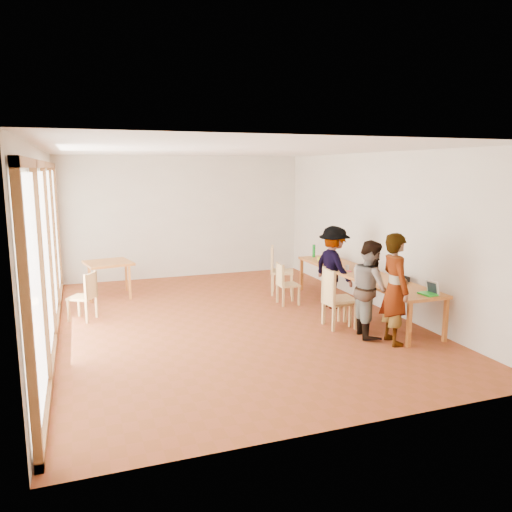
# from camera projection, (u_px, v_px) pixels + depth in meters

# --- Properties ---
(ground) EXTENTS (8.00, 8.00, 0.00)m
(ground) POSITION_uv_depth(u_px,v_px,m) (231.00, 321.00, 8.95)
(ground) COLOR brown
(ground) RESTS_ON ground
(wall_back) EXTENTS (6.00, 0.10, 3.00)m
(wall_back) POSITION_uv_depth(u_px,v_px,m) (184.00, 217.00, 12.39)
(wall_back) COLOR beige
(wall_back) RESTS_ON ground
(wall_front) EXTENTS (6.00, 0.10, 3.00)m
(wall_front) POSITION_uv_depth(u_px,v_px,m) (346.00, 290.00, 4.98)
(wall_front) COLOR beige
(wall_front) RESTS_ON ground
(wall_right) EXTENTS (0.10, 8.00, 3.00)m
(wall_right) POSITION_uv_depth(u_px,v_px,m) (378.00, 231.00, 9.68)
(wall_right) COLOR beige
(wall_right) RESTS_ON ground
(window_wall) EXTENTS (0.10, 8.00, 3.00)m
(window_wall) POSITION_uv_depth(u_px,v_px,m) (47.00, 247.00, 7.70)
(window_wall) COLOR white
(window_wall) RESTS_ON ground
(ceiling) EXTENTS (6.00, 8.00, 0.04)m
(ceiling) POSITION_uv_depth(u_px,v_px,m) (230.00, 149.00, 8.42)
(ceiling) COLOR white
(ceiling) RESTS_ON wall_back
(communal_table) EXTENTS (0.80, 4.00, 0.75)m
(communal_table) POSITION_uv_depth(u_px,v_px,m) (361.00, 275.00, 9.42)
(communal_table) COLOR #C26B2B
(communal_table) RESTS_ON ground
(side_table) EXTENTS (0.90, 0.90, 0.75)m
(side_table) POSITION_uv_depth(u_px,v_px,m) (108.00, 266.00, 10.52)
(side_table) COLOR #C26B2B
(side_table) RESTS_ON ground
(chair_near) EXTENTS (0.51, 0.51, 0.54)m
(chair_near) POSITION_uv_depth(u_px,v_px,m) (334.00, 292.00, 8.47)
(chair_near) COLOR #DDB76E
(chair_near) RESTS_ON ground
(chair_mid) EXTENTS (0.42, 0.42, 0.45)m
(chair_mid) POSITION_uv_depth(u_px,v_px,m) (332.00, 297.00, 8.56)
(chair_mid) COLOR #DDB76E
(chair_mid) RESTS_ON ground
(chair_far) EXTENTS (0.40, 0.40, 0.45)m
(chair_far) POSITION_uv_depth(u_px,v_px,m) (284.00, 279.00, 9.92)
(chair_far) COLOR #DDB76E
(chair_far) RESTS_ON ground
(chair_empty) EXTENTS (0.63, 0.63, 0.55)m
(chair_empty) POSITION_uv_depth(u_px,v_px,m) (277.00, 265.00, 10.76)
(chair_empty) COLOR #DDB76E
(chair_empty) RESTS_ON ground
(chair_spare) EXTENTS (0.56, 0.56, 0.46)m
(chair_spare) POSITION_uv_depth(u_px,v_px,m) (86.00, 291.00, 8.89)
(chair_spare) COLOR #DDB76E
(chair_spare) RESTS_ON ground
(person_near) EXTENTS (0.50, 0.69, 1.74)m
(person_near) POSITION_uv_depth(u_px,v_px,m) (395.00, 289.00, 7.66)
(person_near) COLOR gray
(person_near) RESTS_ON ground
(person_mid) EXTENTS (0.74, 0.87, 1.57)m
(person_mid) POSITION_uv_depth(u_px,v_px,m) (370.00, 288.00, 8.04)
(person_mid) COLOR gray
(person_mid) RESTS_ON ground
(person_far) EXTENTS (0.74, 1.11, 1.60)m
(person_far) POSITION_uv_depth(u_px,v_px,m) (334.00, 267.00, 9.68)
(person_far) COLOR gray
(person_far) RESTS_ON ground
(laptop_near) EXTENTS (0.25, 0.28, 0.22)m
(laptop_near) POSITION_uv_depth(u_px,v_px,m) (430.00, 291.00, 7.78)
(laptop_near) COLOR #2BDA36
(laptop_near) RESTS_ON communal_table
(laptop_mid) EXTENTS (0.27, 0.29, 0.20)m
(laptop_mid) POSITION_uv_depth(u_px,v_px,m) (365.00, 273.00, 9.12)
(laptop_mid) COLOR #2BDA36
(laptop_mid) RESTS_ON communal_table
(laptop_far) EXTENTS (0.23, 0.25, 0.18)m
(laptop_far) POSITION_uv_depth(u_px,v_px,m) (330.00, 258.00, 10.68)
(laptop_far) COLOR #2BDA36
(laptop_far) RESTS_ON communal_table
(yellow_mug) EXTENTS (0.16, 0.16, 0.11)m
(yellow_mug) POSITION_uv_depth(u_px,v_px,m) (320.00, 260.00, 10.44)
(yellow_mug) COLOR yellow
(yellow_mug) RESTS_ON communal_table
(green_bottle) EXTENTS (0.07, 0.07, 0.28)m
(green_bottle) POSITION_uv_depth(u_px,v_px,m) (314.00, 251.00, 11.05)
(green_bottle) COLOR #138121
(green_bottle) RESTS_ON communal_table
(clear_glass) EXTENTS (0.07, 0.07, 0.09)m
(clear_glass) POSITION_uv_depth(u_px,v_px,m) (347.00, 267.00, 9.68)
(clear_glass) COLOR silver
(clear_glass) RESTS_ON communal_table
(condiment_cup) EXTENTS (0.08, 0.08, 0.06)m
(condiment_cup) POSITION_uv_depth(u_px,v_px,m) (360.00, 271.00, 9.40)
(condiment_cup) COLOR white
(condiment_cup) RESTS_ON communal_table
(pink_phone) EXTENTS (0.05, 0.10, 0.01)m
(pink_phone) POSITION_uv_depth(u_px,v_px,m) (349.00, 271.00, 9.53)
(pink_phone) COLOR #EC3652
(pink_phone) RESTS_ON communal_table
(black_pouch) EXTENTS (0.16, 0.26, 0.09)m
(black_pouch) POSITION_uv_depth(u_px,v_px,m) (402.00, 279.00, 8.71)
(black_pouch) COLOR black
(black_pouch) RESTS_ON communal_table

